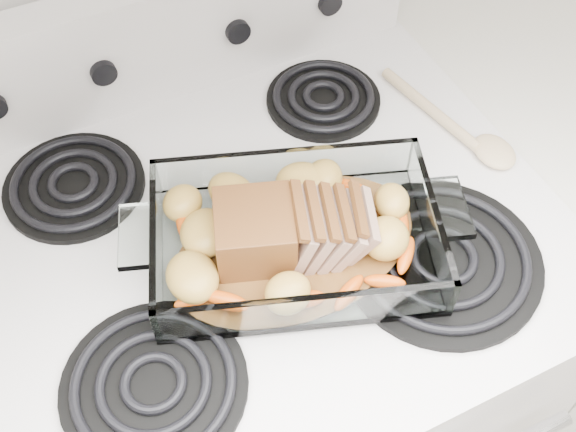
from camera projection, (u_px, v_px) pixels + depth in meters
name	position (u px, v px, depth m)	size (l,w,h in m)	color
electric_range	(261.00, 373.00, 1.30)	(0.78, 0.70, 1.12)	silver
counter_right	(554.00, 245.00, 1.49)	(0.58, 0.68, 0.93)	silver
baking_dish	(295.00, 242.00, 0.89)	(0.34, 0.23, 0.07)	white
pork_roast	(281.00, 235.00, 0.86)	(0.19, 0.09, 0.08)	brown
roast_vegetables	(280.00, 219.00, 0.90)	(0.34, 0.19, 0.04)	#DE4200
wooden_spoon	(466.00, 132.00, 1.03)	(0.09, 0.24, 0.02)	tan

